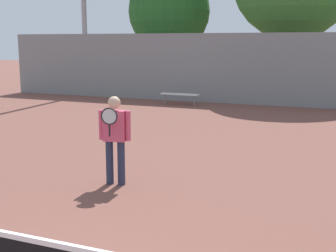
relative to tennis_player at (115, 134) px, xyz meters
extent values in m
cylinder|color=#282D47|center=(-0.11, -0.01, -0.55)|extent=(0.14, 0.14, 0.83)
cylinder|color=#282D47|center=(0.11, 0.03, -0.55)|extent=(0.14, 0.14, 0.83)
cube|color=#DB4C6B|center=(0.00, 0.01, 0.16)|extent=(0.45, 0.27, 0.57)
cylinder|color=#DB4C6B|center=(-0.26, -0.04, 0.17)|extent=(0.10, 0.10, 0.56)
cylinder|color=#DB4C6B|center=(0.25, 0.05, 0.17)|extent=(0.10, 0.10, 0.56)
sphere|color=#DBAD89|center=(0.00, 0.01, 0.59)|extent=(0.23, 0.23, 0.23)
cylinder|color=black|center=(0.05, -0.27, 0.12)|extent=(0.03, 0.03, 0.22)
torus|color=black|center=(0.05, -0.27, 0.38)|extent=(0.31, 0.08, 0.31)
cylinder|color=silver|center=(0.05, -0.27, 0.38)|extent=(0.26, 0.05, 0.27)
cube|color=white|center=(-3.05, 10.91, -0.51)|extent=(1.67, 0.40, 0.04)
cylinder|color=gray|center=(-3.72, 10.91, -0.75)|extent=(0.06, 0.06, 0.43)
cylinder|color=gray|center=(-2.38, 10.91, -0.75)|extent=(0.06, 0.06, 0.43)
cube|color=gray|center=(1.12, 12.13, 0.54)|extent=(27.33, 0.06, 3.01)
cylinder|color=brown|center=(-5.68, 15.96, 0.29)|extent=(0.49, 0.49, 2.50)
sphere|color=#235B23|center=(-5.68, 15.96, 3.26)|extent=(4.30, 4.30, 4.30)
cylinder|color=brown|center=(0.78, 15.66, 0.68)|extent=(0.53, 0.53, 3.28)
camera|label=1|loc=(4.25, -7.42, 1.70)|focal=50.00mm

